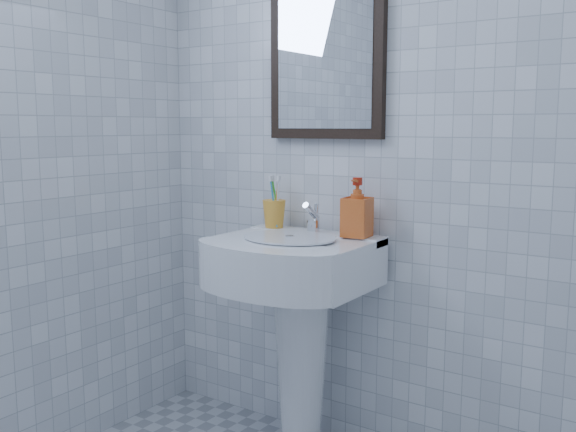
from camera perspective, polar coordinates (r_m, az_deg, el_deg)
The scene contains 6 objects.
wall_back at distance 2.42m, azimuth 9.78°, elevation 6.95°, with size 2.20×0.02×2.50m, color white.
washbasin at distance 2.48m, azimuth 0.88°, elevation -8.29°, with size 0.58×0.42×0.89m.
faucet at distance 2.49m, azimuth 2.22°, elevation -0.37°, with size 0.05×0.11×0.12m.
toothbrush_cup at distance 2.61m, azimuth -1.24°, elevation 0.20°, with size 0.09×0.09×0.11m, color gold, non-canonical shape.
soap_dispenser at distance 2.40m, azimuth 6.16°, elevation 0.73°, with size 0.10×0.10×0.22m, color red.
wall_mirror at distance 2.56m, azimuth 3.38°, elevation 13.84°, with size 0.50×0.04×0.62m.
Camera 1 is at (1.00, -1.00, 1.29)m, focal length 40.00 mm.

